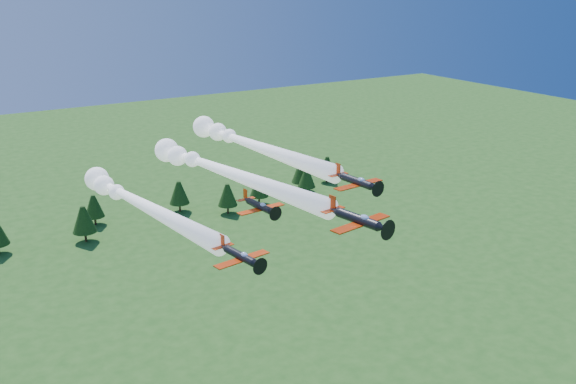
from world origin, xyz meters
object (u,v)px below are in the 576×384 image
plane_lead (222,170)px  plane_left (136,201)px  plane_right (249,144)px  plane_slot (260,206)px

plane_lead → plane_left: 12.76m
plane_right → plane_left: bearing=-177.4°
plane_left → plane_slot: (12.41, -13.22, 0.96)m
plane_lead → plane_left: (-10.83, 5.27, -4.21)m
plane_lead → plane_slot: 8.73m
plane_lead → plane_right: plane_right is taller
plane_left → plane_right: size_ratio=0.99×
plane_lead → plane_right: bearing=32.8°
plane_left → plane_right: 20.37m
plane_slot → plane_left: bearing=127.7°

